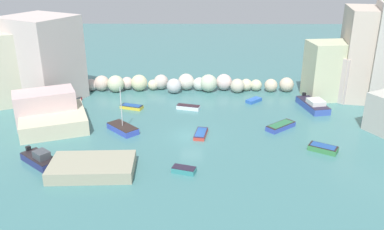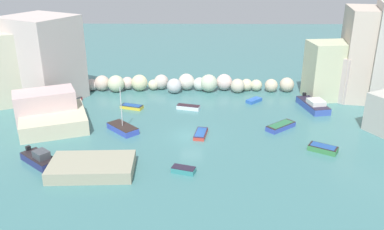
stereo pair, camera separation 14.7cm
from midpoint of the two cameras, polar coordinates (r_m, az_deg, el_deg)
name	(u,v)px [view 1 (the left image)]	position (r m, az deg, el deg)	size (l,w,h in m)	color
cove_water	(192,136)	(47.74, -0.14, -2.97)	(160.00, 160.00, 0.00)	#42797A
cliff_headland_left	(24,71)	(61.77, -22.51, 5.69)	(22.65, 23.08, 11.98)	beige
rock_breakwater	(180,84)	(63.06, -1.75, 4.42)	(34.65, 4.24, 2.67)	beige
stone_dock	(92,167)	(41.12, -13.88, -7.10)	(8.09, 4.85, 1.19)	#9D9A81
moored_boat_0	(123,128)	(49.55, -9.77, -1.84)	(4.24, 4.32, 5.60)	#394FBF
moored_boat_1	(73,102)	(60.38, -16.38, 1.80)	(1.86, 3.30, 0.50)	red
moored_boat_2	(281,126)	(50.76, 12.25, -1.52)	(3.99, 3.66, 0.64)	#374DB1
moored_boat_3	(184,170)	(40.09, -1.25, -7.69)	(2.51, 1.70, 0.58)	teal
moored_boat_4	(188,107)	(55.69, -0.61, 1.09)	(3.31, 1.83, 0.59)	white
moored_boat_5	(40,159)	(44.33, -20.65, -5.77)	(4.56, 4.27, 1.57)	navy
moored_boat_6	(201,134)	(47.80, 1.16, -2.63)	(1.80, 3.33, 0.46)	#CA3E33
moored_boat_7	(132,107)	(56.59, -8.52, 1.15)	(3.27, 2.13, 0.51)	yellow
moored_boat_8	(254,100)	(59.17, 8.58, 2.05)	(2.52, 2.48, 0.46)	blue
moored_boat_9	(108,167)	(41.37, -11.77, -7.17)	(3.32, 2.30, 0.61)	blue
moored_boat_10	(313,105)	(58.25, 16.54, 1.41)	(3.49, 6.24, 1.52)	#3854B0
moored_boat_11	(323,148)	(46.32, 17.81, -4.45)	(3.29, 2.76, 0.66)	#398247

